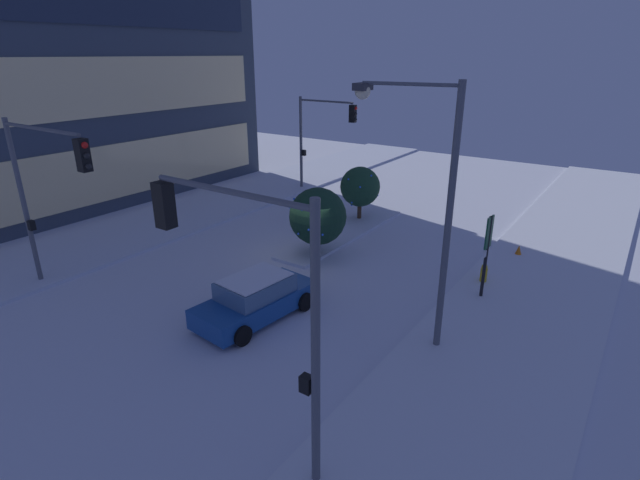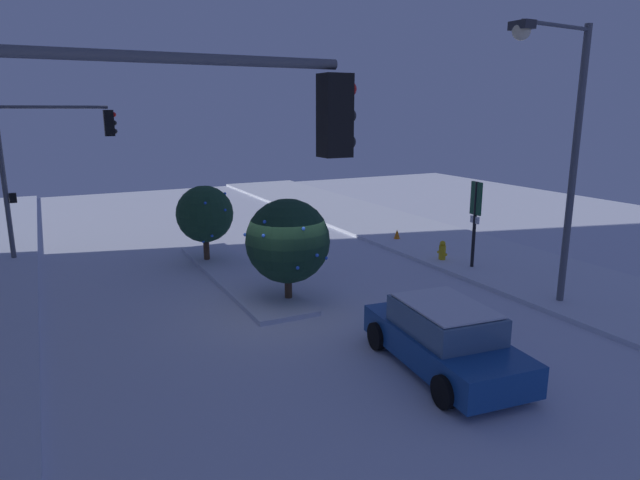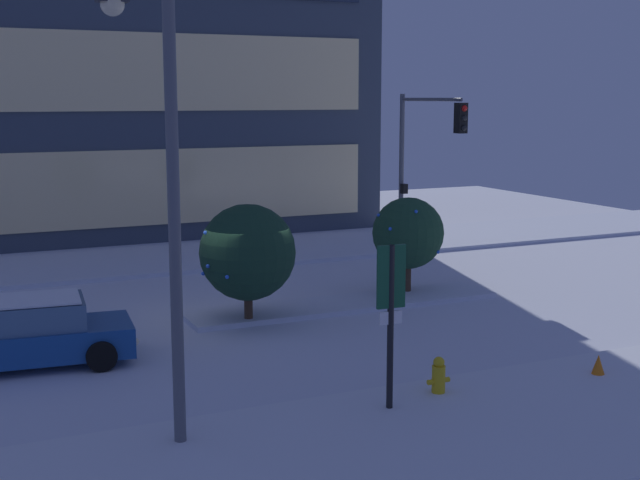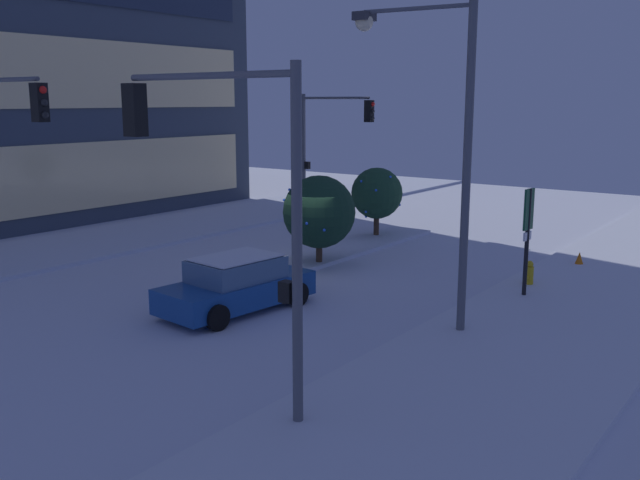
% 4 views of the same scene
% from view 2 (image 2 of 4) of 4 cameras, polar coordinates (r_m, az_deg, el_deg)
% --- Properties ---
extents(ground, '(52.00, 52.00, 0.00)m').
position_cam_2_polar(ground, '(16.20, -3.78, -6.88)').
color(ground, silver).
extents(curb_strip_near, '(52.00, 5.20, 0.14)m').
position_cam_2_polar(curb_strip_near, '(21.16, 19.21, -2.55)').
color(curb_strip_near, silver).
rests_on(curb_strip_near, ground).
extents(median_strip, '(9.00, 1.80, 0.14)m').
position_cam_2_polar(median_strip, '(19.07, -8.46, -3.64)').
color(median_strip, silver).
rests_on(median_strip, ground).
extents(car_near, '(4.56, 2.37, 1.49)m').
position_cam_2_polar(car_near, '(12.55, 12.68, -9.88)').
color(car_near, '#19478C').
rests_on(car_near, ground).
extents(traffic_light_corner_far_right, '(0.32, 4.18, 5.88)m').
position_cam_2_polar(traffic_light_corner_far_right, '(23.25, -26.20, 8.14)').
color(traffic_light_corner_far_right, '#565960').
rests_on(traffic_light_corner_far_right, ground).
extents(traffic_light_corner_far_left, '(0.32, 4.94, 6.31)m').
position_cam_2_polar(traffic_light_corner_far_left, '(6.23, -21.01, 0.99)').
color(traffic_light_corner_far_left, '#565960').
rests_on(traffic_light_corner_far_left, ground).
extents(street_lamp_arched, '(0.67, 2.99, 7.79)m').
position_cam_2_polar(street_lamp_arched, '(16.22, 23.54, 10.43)').
color(street_lamp_arched, '#565960').
rests_on(street_lamp_arched, ground).
extents(fire_hydrant, '(0.48, 0.26, 0.85)m').
position_cam_2_polar(fire_hydrant, '(21.04, 12.52, -1.24)').
color(fire_hydrant, gold).
rests_on(fire_hydrant, ground).
extents(parking_info_sign, '(0.55, 0.12, 3.17)m').
position_cam_2_polar(parking_info_sign, '(19.97, 15.74, 2.56)').
color(parking_info_sign, black).
rests_on(parking_info_sign, ground).
extents(decorated_tree_median, '(2.47, 2.47, 3.10)m').
position_cam_2_polar(decorated_tree_median, '(16.05, -3.36, -0.11)').
color(decorated_tree_median, '#473323').
rests_on(decorated_tree_median, ground).
extents(decorated_tree_left_of_median, '(2.09, 2.09, 2.90)m').
position_cam_2_polar(decorated_tree_left_of_median, '(20.67, -11.82, 2.64)').
color(decorated_tree_left_of_median, '#473323').
rests_on(decorated_tree_left_of_median, ground).
extents(construction_cone, '(0.36, 0.36, 0.55)m').
position_cam_2_polar(construction_cone, '(24.11, 7.95, 0.46)').
color(construction_cone, orange).
rests_on(construction_cone, ground).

